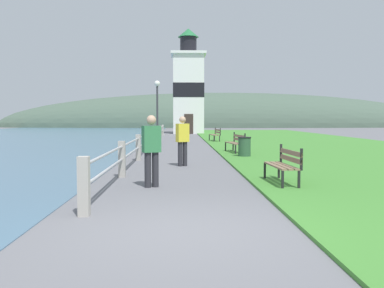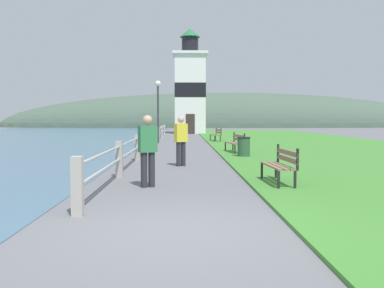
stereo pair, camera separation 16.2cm
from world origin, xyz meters
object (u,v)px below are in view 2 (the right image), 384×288
trash_bin (244,147)px  lamp_post (158,100)px  lighthouse (190,88)px  park_bench_far (216,134)px  person_by_railing (148,148)px  park_bench_midway (236,142)px  person_strolling (181,139)px  park_bench_near (281,163)px

trash_bin → lamp_post: 11.00m
lighthouse → trash_bin: 27.39m
park_bench_far → trash_bin: bearing=84.5°
person_by_railing → trash_bin: bearing=-46.7°
person_by_railing → trash_bin: size_ratio=1.99×
lighthouse → trash_bin: bearing=-86.3°
trash_bin → park_bench_midway: bearing=91.8°
person_strolling → lighthouse: bearing=-29.8°
park_bench_far → person_by_railing: 19.13m
park_bench_near → park_bench_midway: (0.06, 9.17, 0.00)m
park_bench_near → lamp_post: lamp_post is taller
park_bench_far → trash_bin: 11.55m
park_bench_near → person_strolling: bearing=-62.6°
park_bench_midway → person_strolling: size_ratio=1.17×
lighthouse → person_by_railing: size_ratio=6.41×
person_by_railing → lamp_post: size_ratio=0.42×
park_bench_near → lighthouse: bearing=-90.1°
park_bench_near → lamp_post: 17.67m
person_by_railing → lamp_post: 17.41m
park_bench_midway → park_bench_far: same height
park_bench_near → person_strolling: size_ratio=1.00×
park_bench_near → trash_bin: (0.12, 7.12, -0.11)m
person_strolling → person_by_railing: size_ratio=0.99×
park_bench_near → lighthouse: size_ratio=0.15×
park_bench_far → person_strolling: person_strolling is taller
park_bench_near → person_by_railing: 3.19m
person_strolling → lamp_post: lamp_post is taller
park_bench_midway → park_bench_far: size_ratio=1.08×
trash_bin → person_strolling: bearing=-130.3°
park_bench_midway → person_by_railing: person_by_railing is taller
park_bench_far → person_by_railing: person_by_railing is taller
park_bench_near → lamp_post: bearing=-79.8°
park_bench_near → trash_bin: bearing=-93.7°
park_bench_far → person_strolling: 14.72m
park_bench_midway → lamp_post: 9.13m
trash_bin → park_bench_far: bearing=91.0°
park_bench_near → person_by_railing: person_by_railing is taller
lighthouse → person_strolling: bearing=-91.5°
lamp_post → park_bench_near: bearing=-77.1°
park_bench_far → trash_bin: (0.20, -11.55, -0.11)m
lamp_post → trash_bin: bearing=-67.9°
park_bench_near → park_bench_midway: size_ratio=0.85×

